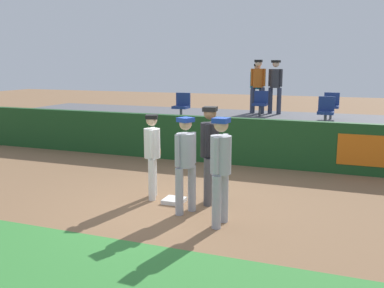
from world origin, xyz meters
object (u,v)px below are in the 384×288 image
at_px(spectator_hooded, 258,83).
at_px(player_coach_visitor, 221,164).
at_px(player_fielder_home, 153,150).
at_px(first_base, 174,201).
at_px(seat_back_right, 331,104).
at_px(spectator_casual, 275,83).
at_px(player_umpire, 210,148).
at_px(player_runner_visitor, 186,158).
at_px(seat_front_left, 182,105).
at_px(seat_front_right, 326,110).
at_px(spectator_capped, 257,85).
at_px(seat_back_center, 260,102).

bearing_deg(spectator_hooded, player_coach_visitor, 94.94).
bearing_deg(player_fielder_home, first_base, 54.57).
height_order(seat_back_right, spectator_casual, spectator_casual).
xyz_separation_m(player_coach_visitor, player_umpire, (-0.54, 1.05, 0.04)).
bearing_deg(player_runner_visitor, seat_front_left, -131.91).
bearing_deg(first_base, player_coach_visitor, -34.34).
xyz_separation_m(player_runner_visitor, seat_front_right, (2.05, 5.51, 0.40)).
bearing_deg(spectator_hooded, seat_front_left, 50.32).
height_order(player_runner_visitor, seat_front_left, seat_front_left).
relative_size(player_runner_visitor, spectator_capped, 1.01).
bearing_deg(seat_front_left, spectator_capped, 56.00).
bearing_deg(player_umpire, player_coach_visitor, 19.70).
bearing_deg(player_runner_visitor, seat_back_right, -170.63).
bearing_deg(spectator_casual, seat_front_left, 61.73).
distance_m(player_fielder_home, seat_back_center, 6.76).
bearing_deg(spectator_casual, seat_back_center, 83.23).
height_order(player_coach_visitor, seat_back_right, player_coach_visitor).
relative_size(player_coach_visitor, seat_back_right, 2.18).
distance_m(seat_back_right, spectator_capped, 2.79).
xyz_separation_m(player_fielder_home, player_coach_visitor, (1.72, -0.96, 0.08)).
bearing_deg(player_fielder_home, seat_back_right, 135.68).
bearing_deg(player_umpire, seat_back_center, 175.95).
bearing_deg(seat_front_right, player_fielder_home, -121.49).
bearing_deg(first_base, player_runner_visitor, -46.85).
xyz_separation_m(player_fielder_home, seat_back_right, (3.05, 6.70, 0.44)).
distance_m(player_fielder_home, seat_front_left, 5.11).
bearing_deg(player_runner_visitor, player_umpire, -172.77).
bearing_deg(first_base, player_fielder_home, 164.40).
xyz_separation_m(player_runner_visitor, spectator_capped, (-0.50, 8.18, 0.94)).
xyz_separation_m(seat_front_right, spectator_capped, (-2.55, 2.68, 0.54)).
relative_size(seat_back_center, spectator_capped, 0.48).
height_order(seat_back_center, seat_back_right, same).
bearing_deg(player_coach_visitor, player_umpire, -147.77).
xyz_separation_m(player_umpire, spectator_casual, (-0.07, 7.45, 0.93)).
xyz_separation_m(seat_front_left, spectator_hooded, (1.87, 2.53, 0.62)).
relative_size(seat_back_center, spectator_hooded, 0.45).
distance_m(seat_front_right, spectator_capped, 3.73).
distance_m(seat_back_right, spectator_hooded, 2.71).
xyz_separation_m(player_coach_visitor, seat_back_right, (1.34, 7.67, 0.36)).
height_order(player_fielder_home, spectator_casual, spectator_casual).
relative_size(first_base, seat_front_left, 0.48).
bearing_deg(first_base, player_umpire, 19.79).
relative_size(player_runner_visitor, seat_back_center, 2.10).
height_order(player_fielder_home, seat_back_center, seat_back_center).
distance_m(player_umpire, seat_front_right, 5.16).
bearing_deg(seat_back_center, seat_back_right, 0.00).
xyz_separation_m(seat_back_right, seat_front_right, (-0.05, -1.80, -0.00)).
bearing_deg(player_coach_visitor, first_base, -119.30).
bearing_deg(seat_front_left, seat_back_center, 40.22).
bearing_deg(seat_back_right, spectator_capped, 161.39).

